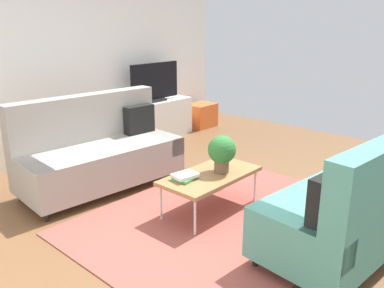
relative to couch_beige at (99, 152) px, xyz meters
name	(u,v)px	position (x,y,z in m)	size (l,w,h in m)	color
ground_plane	(207,210)	(0.36, -1.40, -0.44)	(7.68, 7.68, 0.00)	brown
wall_far	(57,57)	(0.36, 1.40, 1.01)	(6.40, 0.12, 2.90)	white
area_rug	(222,217)	(0.33, -1.62, -0.44)	(2.90, 2.20, 0.01)	#9E4C42
couch_beige	(99,152)	(0.00, 0.00, 0.00)	(1.96, 0.99, 1.10)	gray
couch_green	(358,203)	(0.66, -2.84, 0.00)	(1.97, 1.02, 1.10)	teal
coffee_table	(210,176)	(0.38, -1.42, -0.05)	(1.10, 0.56, 0.42)	#9E7042
tv_console	(155,120)	(1.90, 1.06, -0.12)	(1.40, 0.44, 0.64)	silver
tv	(155,83)	(1.90, 1.04, 0.51)	(1.00, 0.20, 0.64)	black
storage_trunk	(201,115)	(3.00, 0.96, -0.22)	(0.52, 0.40, 0.44)	orange
potted_plant	(222,151)	(0.50, -1.47, 0.21)	(0.30, 0.30, 0.39)	brown
table_book_0	(185,178)	(0.09, -1.33, -0.01)	(0.24, 0.18, 0.03)	#3F8C4C
table_book_1	(185,175)	(0.09, -1.33, 0.02)	(0.24, 0.18, 0.03)	silver
vase_0	(125,101)	(1.32, 1.11, 0.28)	(0.11, 0.11, 0.16)	#4C72B2
vase_1	(134,99)	(1.48, 1.11, 0.29)	(0.11, 0.11, 0.18)	#B24C4C
bottle_0	(145,97)	(1.65, 1.02, 0.30)	(0.06, 0.06, 0.21)	#3359B2
bottle_1	(150,97)	(1.76, 1.02, 0.29)	(0.05, 0.05, 0.19)	#262626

